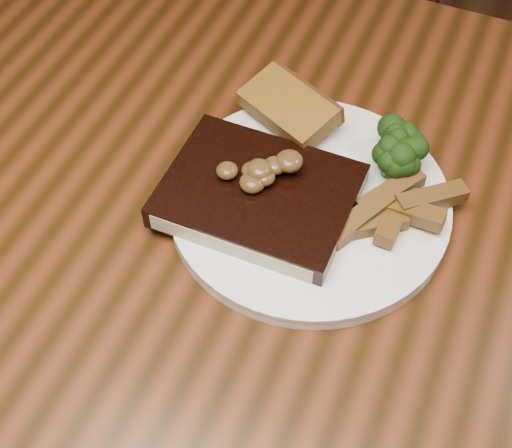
{
  "coord_description": "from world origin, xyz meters",
  "views": [
    {
      "loc": [
        0.17,
        -0.35,
        1.3
      ],
      "look_at": [
        0.01,
        0.02,
        0.78
      ],
      "focal_mm": 50.0,
      "sensor_mm": 36.0,
      "label": 1
    }
  ],
  "objects": [
    {
      "name": "mushroom_pile",
      "position": [
        -0.0,
        0.06,
        0.8
      ],
      "size": [
        0.07,
        0.07,
        0.03
      ],
      "primitive_type": null,
      "color": "#553D1A",
      "rests_on": "steak"
    },
    {
      "name": "potato_wedges",
      "position": [
        0.12,
        0.09,
        0.77
      ],
      "size": [
        0.09,
        0.09,
        0.02
      ],
      "primitive_type": null,
      "color": "brown",
      "rests_on": "plate"
    },
    {
      "name": "garlic_bread",
      "position": [
        -0.01,
        0.16,
        0.77
      ],
      "size": [
        0.11,
        0.09,
        0.02
      ],
      "primitive_type": "cube",
      "rotation": [
        0.0,
        0.0,
        -0.43
      ],
      "color": "brown",
      "rests_on": "plate"
    },
    {
      "name": "dining_table",
      "position": [
        0.0,
        0.0,
        0.66
      ],
      "size": [
        1.6,
        0.9,
        0.75
      ],
      "color": "#542310",
      "rests_on": "ground"
    },
    {
      "name": "steak_bone",
      "position": [
        0.0,
        -0.01,
        0.77
      ],
      "size": [
        0.16,
        0.02,
        0.02
      ],
      "primitive_type": "cube",
      "rotation": [
        0.0,
        0.0,
        0.0
      ],
      "color": "#BEB493",
      "rests_on": "plate"
    },
    {
      "name": "chair_far",
      "position": [
        -0.26,
        0.62,
        0.53
      ],
      "size": [
        0.55,
        0.55,
        0.95
      ],
      "rotation": [
        0.0,
        0.0,
        2.88
      ],
      "color": "black",
      "rests_on": "ground"
    },
    {
      "name": "steak",
      "position": [
        0.0,
        0.05,
        0.78
      ],
      "size": [
        0.18,
        0.14,
        0.03
      ],
      "primitive_type": "cube",
      "rotation": [
        0.0,
        0.0,
        0.0
      ],
      "color": "black",
      "rests_on": "plate"
    },
    {
      "name": "plate",
      "position": [
        0.04,
        0.08,
        0.76
      ],
      "size": [
        0.31,
        0.31,
        0.01
      ],
      "primitive_type": "cylinder",
      "rotation": [
        0.0,
        0.0,
        0.12
      ],
      "color": "white",
      "rests_on": "dining_table"
    },
    {
      "name": "broccoli_cluster",
      "position": [
        0.1,
        0.15,
        0.78
      ],
      "size": [
        0.08,
        0.08,
        0.04
      ],
      "primitive_type": null,
      "color": "#18340B",
      "rests_on": "plate"
    }
  ]
}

